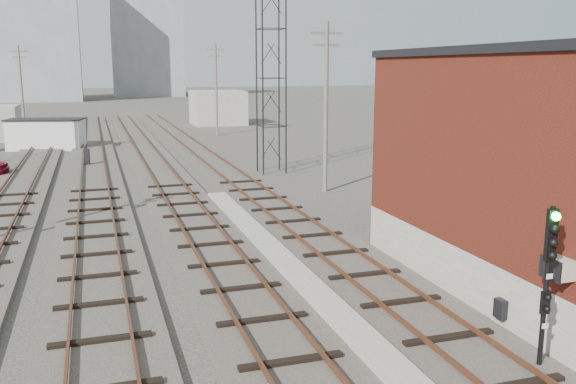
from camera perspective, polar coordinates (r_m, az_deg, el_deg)
name	(u,v)px	position (r m, az deg, el deg)	size (l,w,h in m)	color
ground	(150,135)	(63.02, -12.82, 5.19)	(320.00, 320.00, 0.00)	#282621
track_right	(214,164)	(42.68, -6.93, 2.65)	(3.20, 90.00, 0.39)	#332D28
track_mid_right	(156,166)	(42.13, -12.28, 2.36)	(3.20, 90.00, 0.39)	#332D28
track_mid_left	(94,169)	(41.95, -17.73, 2.04)	(3.20, 90.00, 0.39)	#332D28
track_left	(28,172)	(42.16, -23.16, 1.70)	(3.20, 90.00, 0.39)	#332D28
platform_curb	(307,287)	(18.62, 1.77, -8.84)	(0.90, 28.00, 0.26)	gray
brick_building	(554,171)	(19.57, 23.65, 1.80)	(6.54, 12.20, 7.22)	gray
lattice_tower	(271,54)	(39.00, -1.61, 12.81)	(1.60, 1.60, 15.00)	black
utility_pole_left_c	(21,85)	(72.82, -23.68, 9.12)	(1.80, 0.24, 9.00)	#595147
utility_pole_right_a	(326,103)	(32.72, 3.57, 8.31)	(1.80, 0.24, 9.00)	#595147
utility_pole_right_b	(216,87)	(61.63, -6.74, 9.73)	(1.80, 0.24, 9.00)	#595147
apartment_left	(21,26)	(138.28, -23.70, 14.03)	(22.00, 14.00, 30.00)	gray
apartment_right	(147,41)	(153.17, -13.10, 13.59)	(16.00, 12.00, 26.00)	gray
shed_right	(218,108)	(74.00, -6.58, 7.85)	(6.00, 6.00, 4.00)	gray
signal_mast	(548,279)	(14.27, 23.12, -7.53)	(0.40, 0.40, 3.77)	gray
switch_stand	(87,157)	(43.56, -18.29, 3.13)	(0.40, 0.40, 1.49)	black
site_trailer	(46,134)	(54.38, -21.69, 5.07)	(6.50, 3.95, 2.55)	silver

